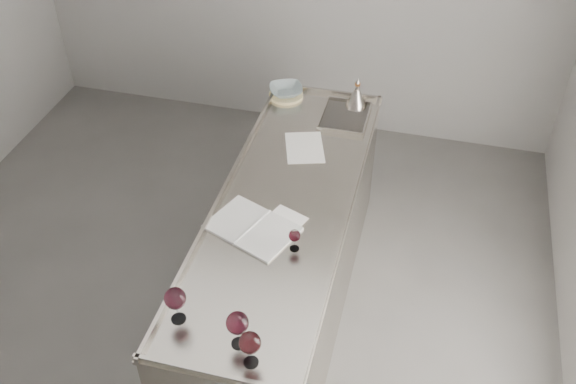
% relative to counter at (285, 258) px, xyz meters
% --- Properties ---
extents(room_shell, '(4.54, 5.04, 2.84)m').
position_rel_counter_xyz_m(room_shell, '(-0.50, -0.30, 0.93)').
color(room_shell, '#53514E').
rests_on(room_shell, ground).
extents(counter, '(0.77, 2.42, 0.97)m').
position_rel_counter_xyz_m(counter, '(0.00, 0.00, 0.00)').
color(counter, '#9E978E').
rests_on(counter, ground).
extents(wine_glass_left, '(0.10, 0.10, 0.20)m').
position_rel_counter_xyz_m(wine_glass_left, '(-0.28, -0.94, 0.61)').
color(wine_glass_left, white).
rests_on(wine_glass_left, counter).
extents(wine_glass_middle, '(0.10, 0.10, 0.20)m').
position_rel_counter_xyz_m(wine_glass_middle, '(0.04, -1.00, 0.61)').
color(wine_glass_middle, white).
rests_on(wine_glass_middle, counter).
extents(wine_glass_right, '(0.10, 0.10, 0.19)m').
position_rel_counter_xyz_m(wine_glass_right, '(0.12, -1.08, 0.60)').
color(wine_glass_right, white).
rests_on(wine_glass_right, counter).
extents(wine_glass_small, '(0.06, 0.06, 0.13)m').
position_rel_counter_xyz_m(wine_glass_small, '(0.14, -0.35, 0.56)').
color(wine_glass_small, white).
rests_on(wine_glass_small, counter).
extents(notebook, '(0.54, 0.47, 0.02)m').
position_rel_counter_xyz_m(notebook, '(-0.12, -0.26, 0.47)').
color(notebook, white).
rests_on(notebook, counter).
extents(loose_paper_top, '(0.32, 0.38, 0.00)m').
position_rel_counter_xyz_m(loose_paper_top, '(-0.01, 0.52, 0.47)').
color(loose_paper_top, silver).
rests_on(loose_paper_top, counter).
extents(loose_paper_under, '(0.29, 0.34, 0.00)m').
position_rel_counter_xyz_m(loose_paper_under, '(0.02, -0.21, 0.47)').
color(loose_paper_under, white).
rests_on(loose_paper_under, counter).
extents(trivet, '(0.26, 0.26, 0.02)m').
position_rel_counter_xyz_m(trivet, '(-0.28, 1.08, 0.48)').
color(trivet, beige).
rests_on(trivet, counter).
extents(ceramic_bowl, '(0.30, 0.30, 0.06)m').
position_rel_counter_xyz_m(ceramic_bowl, '(-0.28, 1.08, 0.52)').
color(ceramic_bowl, gray).
rests_on(ceramic_bowl, trivet).
extents(wine_funnel, '(0.15, 0.15, 0.22)m').
position_rel_counter_xyz_m(wine_funnel, '(0.22, 1.08, 0.54)').
color(wine_funnel, '#A8A096').
rests_on(wine_funnel, counter).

